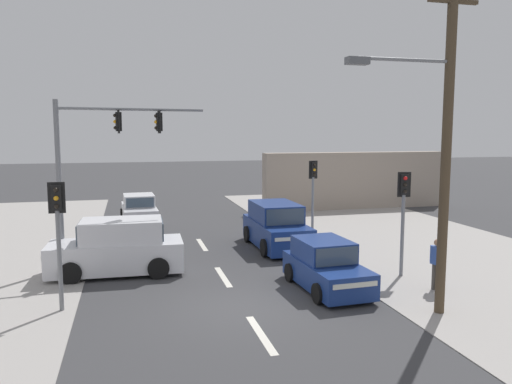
{
  "coord_description": "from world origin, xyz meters",
  "views": [
    {
      "loc": [
        -2.99,
        -13.2,
        4.89
      ],
      "look_at": [
        1.41,
        4.0,
        2.74
      ],
      "focal_mm": 35.0,
      "sensor_mm": 36.0,
      "label": 1
    }
  ],
  "objects": [
    {
      "name": "pedestal_signal_right_kerb",
      "position": [
        5.9,
        1.59,
        2.42
      ],
      "size": [
        0.44,
        0.31,
        3.56
      ],
      "color": "slate",
      "rests_on": "ground"
    },
    {
      "name": "ground_plane",
      "position": [
        0.0,
        0.0,
        0.0
      ],
      "size": [
        140.0,
        140.0,
        0.0
      ],
      "primitive_type": "plane",
      "color": "#3A3A3D"
    },
    {
      "name": "traffic_signal_mast",
      "position": [
        -4.08,
        5.42,
        4.15
      ],
      "size": [
        5.26,
        0.76,
        6.0
      ],
      "color": "slate",
      "rests_on": "ground"
    },
    {
      "name": "lane_dash_far",
      "position": [
        0.0,
        8.0,
        0.0
      ],
      "size": [
        0.2,
        2.4,
        0.01
      ],
      "primitive_type": "cube",
      "color": "silver",
      "rests_on": "ground"
    },
    {
      "name": "hatchback_oncoming_near",
      "position": [
        2.88,
        0.94,
        0.7
      ],
      "size": [
        1.92,
        3.71,
        1.53
      ],
      "color": "navy",
      "rests_on": "ground"
    },
    {
      "name": "suv_receding_far",
      "position": [
        -3.44,
        4.29,
        0.88
      ],
      "size": [
        4.59,
        2.17,
        1.9
      ],
      "color": "silver",
      "rests_on": "ground"
    },
    {
      "name": "pedestrian_at_kerb",
      "position": [
        6.1,
        -0.11,
        0.93
      ],
      "size": [
        0.28,
        0.55,
        1.63
      ],
      "color": "#47423D",
      "rests_on": "ground"
    },
    {
      "name": "lane_dash_mid",
      "position": [
        0.0,
        3.0,
        0.0
      ],
      "size": [
        0.2,
        2.4,
        0.01
      ],
      "primitive_type": "cube",
      "color": "silver",
      "rests_on": "ground"
    },
    {
      "name": "pedestal_signal_left_kerb",
      "position": [
        -4.88,
        0.89,
        2.42
      ],
      "size": [
        0.44,
        0.29,
        3.56
      ],
      "color": "slate",
      "rests_on": "ground"
    },
    {
      "name": "kerb_right_verge",
      "position": [
        9.0,
        2.0,
        0.01
      ],
      "size": [
        10.0,
        44.0,
        0.02
      ],
      "primitive_type": "cube",
      "color": "#A39E99",
      "rests_on": "ground"
    },
    {
      "name": "utility_pole_foreground_right",
      "position": [
        4.92,
        -1.8,
        4.99
      ],
      "size": [
        3.78,
        0.3,
        9.26
      ],
      "color": "#4C3D2B",
      "rests_on": "ground"
    },
    {
      "name": "sedan_kerbside_parked",
      "position": [
        -2.52,
        13.97,
        0.7
      ],
      "size": [
        2.02,
        4.3,
        1.56
      ],
      "color": "silver",
      "rests_on": "ground"
    },
    {
      "name": "shopfront_wall_far",
      "position": [
        11.0,
        16.0,
        1.8
      ],
      "size": [
        12.0,
        1.0,
        3.6
      ],
      "primitive_type": "cube",
      "color": "#A39384",
      "rests_on": "ground"
    },
    {
      "name": "lane_dash_near",
      "position": [
        0.0,
        -2.0,
        0.0
      ],
      "size": [
        0.2,
        2.4,
        0.01
      ],
      "primitive_type": "cube",
      "color": "silver",
      "rests_on": "ground"
    },
    {
      "name": "pedestal_signal_far_median",
      "position": [
        5.32,
        8.53,
        2.42
      ],
      "size": [
        0.44,
        0.3,
        3.56
      ],
      "color": "slate",
      "rests_on": "ground"
    },
    {
      "name": "suv_oncoming_mid",
      "position": [
        3.0,
        6.73,
        0.88
      ],
      "size": [
        2.1,
        4.56,
        1.9
      ],
      "color": "navy",
      "rests_on": "ground"
    }
  ]
}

